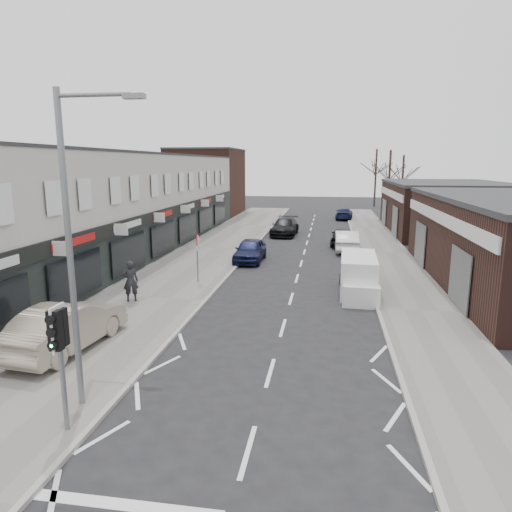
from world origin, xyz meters
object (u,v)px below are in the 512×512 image
at_px(parked_car_right_a, 346,241).
at_px(parked_car_right_c, 344,214).
at_px(warning_sign, 198,244).
at_px(parked_car_right_b, 342,236).
at_px(parked_car_left_a, 250,250).
at_px(parked_car_left_b, 285,227).
at_px(sedan_on_pavement, 67,326).
at_px(white_van, 358,276).
at_px(pedestrian, 131,281).
at_px(street_lamp, 75,236).
at_px(traffic_light, 59,339).

xyz_separation_m(parked_car_right_a, parked_car_right_c, (0.47, 20.03, -0.10)).
xyz_separation_m(warning_sign, parked_car_right_b, (7.95, 13.23, -1.48)).
height_order(parked_car_left_a, parked_car_left_b, parked_car_left_b).
relative_size(sedan_on_pavement, parked_car_right_a, 1.07).
distance_m(white_van, sedan_on_pavement, 13.64).
height_order(white_van, parked_car_left_b, white_van).
bearing_deg(pedestrian, street_lamp, 86.54).
distance_m(warning_sign, parked_car_right_b, 15.50).
xyz_separation_m(street_lamp, warning_sign, (-0.63, 12.80, -2.42)).
relative_size(parked_car_left_a, parked_car_right_c, 0.96).
relative_size(pedestrian, parked_car_right_a, 0.41).
bearing_deg(parked_car_left_b, parked_car_right_a, -50.24).
relative_size(traffic_light, white_van, 0.63).
bearing_deg(traffic_light, white_van, 60.54).
relative_size(pedestrian, parked_car_right_b, 0.45).
bearing_deg(pedestrian, parked_car_left_a, -131.53).
bearing_deg(parked_car_right_a, sedan_on_pavement, 62.66).
xyz_separation_m(traffic_light, sedan_on_pavement, (-2.66, 4.52, -1.48)).
relative_size(traffic_light, pedestrian, 1.62).
xyz_separation_m(traffic_light, warning_sign, (-0.76, 14.02, -0.21)).
distance_m(traffic_light, parked_car_right_c, 45.63).
bearing_deg(parked_car_right_a, street_lamp, 71.32).
xyz_separation_m(sedan_on_pavement, parked_car_right_c, (10.56, 40.39, -0.27)).
height_order(parked_car_left_b, parked_car_right_c, parked_car_left_b).
xyz_separation_m(street_lamp, parked_car_right_b, (7.31, 26.03, -3.90)).
relative_size(sedan_on_pavement, parked_car_left_a, 1.13).
distance_m(traffic_light, parked_car_left_a, 20.26).
relative_size(warning_sign, parked_car_right_b, 0.64).
distance_m(parked_car_left_a, parked_car_right_b, 9.40).
bearing_deg(white_van, parked_car_left_b, 108.59).
distance_m(sedan_on_pavement, parked_car_right_b, 24.77).
height_order(sedan_on_pavement, parked_car_right_c, sedan_on_pavement).
relative_size(warning_sign, parked_car_left_a, 0.62).
height_order(traffic_light, parked_car_left_a, traffic_light).
relative_size(warning_sign, white_van, 0.55).
relative_size(pedestrian, parked_car_left_b, 0.36).
xyz_separation_m(sedan_on_pavement, parked_car_left_a, (3.66, 15.65, -0.19)).
relative_size(traffic_light, parked_car_right_c, 0.68).
bearing_deg(parked_car_right_b, street_lamp, 77.71).
xyz_separation_m(warning_sign, parked_car_left_a, (1.76, 6.15, -1.45)).
distance_m(traffic_light, parked_car_right_b, 28.23).
height_order(pedestrian, parked_car_right_b, pedestrian).
height_order(parked_car_left_a, parked_car_right_b, parked_car_left_a).
xyz_separation_m(warning_sign, parked_car_right_a, (8.19, 10.86, -1.44)).
xyz_separation_m(parked_car_left_b, parked_car_right_c, (5.70, 13.14, -0.11)).
bearing_deg(parked_car_left_b, traffic_light, -91.39).
height_order(sedan_on_pavement, parked_car_left_a, sedan_on_pavement).
xyz_separation_m(street_lamp, white_van, (7.74, 12.27, -3.73)).
relative_size(parked_car_left_a, parked_car_right_a, 0.95).
height_order(parked_car_left_b, parked_car_right_a, parked_car_left_b).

